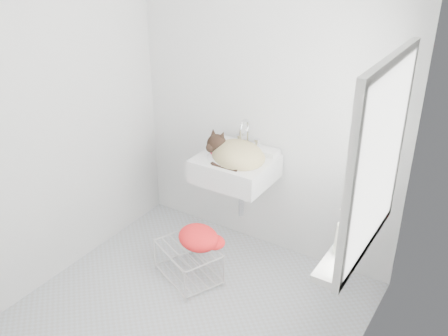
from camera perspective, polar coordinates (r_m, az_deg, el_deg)
The scene contains 15 objects.
floor at distance 3.72m, azimuth -3.55°, elevation -15.42°, with size 2.20×2.00×0.02m, color #ADB4BD.
back_wall at distance 3.82m, azimuth 4.73°, elevation 7.64°, with size 2.20×0.02×2.50m, color silver.
right_wall at distance 2.59m, azimuth 15.85°, elevation -3.00°, with size 0.02×2.00×2.50m, color silver.
left_wall at distance 3.75m, azimuth -18.01°, elevation 6.01°, with size 0.02×2.00×2.50m, color silver.
window_glass at distance 2.73m, azimuth 17.10°, elevation 0.70°, with size 0.01×0.80×1.00m, color white.
window_frame at distance 2.73m, azimuth 16.80°, elevation 0.77°, with size 0.04×0.90×1.10m, color white.
windowsill at distance 3.00m, azimuth 14.40°, elevation -7.93°, with size 0.16×0.88×0.04m, color white.
sink at distance 3.81m, azimuth 1.29°, elevation 1.15°, with size 0.56×0.49×0.22m, color white.
faucet at distance 3.89m, azimuth 2.69°, elevation 3.97°, with size 0.20×0.14×0.20m, color silver, non-canonical shape.
cat at distance 3.77m, azimuth 1.33°, elevation 1.56°, with size 0.49×0.43×0.27m.
wire_rack at distance 3.89m, azimuth -4.00°, elevation -10.40°, with size 0.47×0.33×0.28m, color silver.
towel at distance 3.80m, azimuth -2.88°, elevation -8.31°, with size 0.34×0.24×0.14m, color red.
bottle_a at distance 2.84m, azimuth 13.03°, elevation -9.35°, with size 0.08×0.08×0.22m, color white.
bottle_b at distance 2.97m, azimuth 14.14°, elevation -7.74°, with size 0.09×0.10×0.21m, color teal.
bottle_c at distance 3.11m, azimuth 15.21°, elevation -6.17°, with size 0.11×0.11×0.15m, color silver.
Camera 1 is at (1.66, -2.21, 2.49)m, focal length 40.77 mm.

